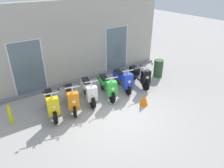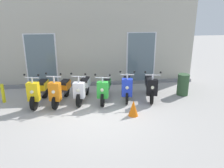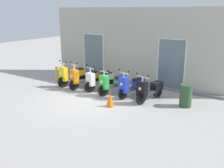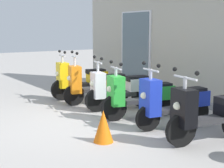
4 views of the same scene
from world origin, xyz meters
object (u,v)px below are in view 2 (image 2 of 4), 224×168
at_px(scooter_yellow, 39,91).
at_px(curb_bollard, 3,93).
at_px(traffic_cone, 133,108).
at_px(scooter_green, 105,89).
at_px(scooter_white, 83,89).
at_px(scooter_blue, 127,86).
at_px(trash_bin, 183,85).
at_px(scooter_black, 150,86).
at_px(scooter_orange, 60,90).

bearing_deg(scooter_yellow, curb_bollard, 167.08).
distance_m(traffic_cone, curb_bollard, 4.77).
height_order(scooter_green, traffic_cone, scooter_green).
xyz_separation_m(scooter_white, curb_bollard, (-2.87, 0.18, -0.11)).
xyz_separation_m(scooter_blue, trash_bin, (2.27, 0.12, -0.06)).
distance_m(scooter_green, scooter_blue, 0.85).
distance_m(scooter_black, traffic_cone, 1.69).
xyz_separation_m(scooter_white, scooter_green, (0.81, -0.10, 0.00)).
height_order(scooter_green, trash_bin, scooter_green).
bearing_deg(scooter_orange, trash_bin, 2.75).
height_order(scooter_white, traffic_cone, scooter_white).
bearing_deg(scooter_black, scooter_white, 177.65).
bearing_deg(scooter_white, trash_bin, 1.40).
bearing_deg(scooter_blue, scooter_black, -5.41).
height_order(scooter_white, scooter_green, scooter_white).
bearing_deg(scooter_orange, scooter_yellow, 179.52).
height_order(trash_bin, curb_bollard, trash_bin).
bearing_deg(scooter_white, curb_bollard, 176.44).
xyz_separation_m(scooter_orange, scooter_blue, (2.45, 0.11, -0.00)).
distance_m(scooter_white, trash_bin, 3.93).
height_order(scooter_yellow, scooter_green, scooter_yellow).
distance_m(scooter_white, scooter_blue, 1.66).
height_order(scooter_green, scooter_blue, scooter_blue).
distance_m(scooter_white, scooter_black, 2.55).
bearing_deg(scooter_yellow, scooter_blue, 1.86).
distance_m(scooter_green, traffic_cone, 1.60).
relative_size(scooter_green, trash_bin, 1.93).
relative_size(scooter_blue, scooter_black, 0.96).
xyz_separation_m(scooter_yellow, scooter_green, (2.36, 0.03, -0.02)).
relative_size(scooter_white, scooter_black, 0.99).
height_order(scooter_yellow, scooter_white, scooter_yellow).
xyz_separation_m(scooter_yellow, traffic_cone, (3.15, -1.35, -0.23)).
distance_m(scooter_orange, scooter_black, 3.34).
distance_m(scooter_orange, trash_bin, 4.73).
relative_size(scooter_yellow, traffic_cone, 3.07).
relative_size(scooter_orange, trash_bin, 1.91).
xyz_separation_m(scooter_blue, scooter_black, (0.89, -0.08, -0.00)).
xyz_separation_m(scooter_yellow, trash_bin, (5.48, 0.22, -0.06)).
height_order(scooter_blue, scooter_black, scooter_blue).
height_order(trash_bin, traffic_cone, trash_bin).
height_order(scooter_green, curb_bollard, scooter_green).
bearing_deg(scooter_green, traffic_cone, -60.45).
distance_m(scooter_yellow, traffic_cone, 3.43).
bearing_deg(curb_bollard, scooter_green, -4.26).
relative_size(trash_bin, curb_bollard, 1.21).
bearing_deg(trash_bin, scooter_green, -176.49).
bearing_deg(scooter_black, scooter_blue, 174.59).
distance_m(scooter_orange, scooter_green, 1.60).
relative_size(scooter_white, traffic_cone, 3.07).
bearing_deg(scooter_blue, scooter_yellow, -178.14).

